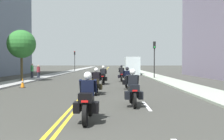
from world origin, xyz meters
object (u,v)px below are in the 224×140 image
traffic_light_near (155,53)px  motorcycle_1 (133,91)px  motorcycle_0 (88,101)px  pedestrian_0 (32,71)px  motorcycle_2 (96,83)px  street_tree_0 (22,44)px  motorcycle_3 (128,80)px  parked_truck (132,67)px  motorcycle_4 (103,77)px  motorcycle_5 (122,75)px  traffic_light_far (75,57)px  traffic_cone_1 (23,83)px  pedestrian_1 (39,72)px

traffic_light_near → motorcycle_1: bearing=-102.1°
motorcycle_0 → pedestrian_0: (-8.68, 22.06, 0.27)m
motorcycle_2 → street_tree_0: bearing=127.3°
motorcycle_1 → motorcycle_2: size_ratio=1.00×
motorcycle_1 → motorcycle_3: size_ratio=1.00×
motorcycle_0 → motorcycle_3: 10.42m
motorcycle_0 → motorcycle_1: bearing=61.1°
motorcycle_3 → traffic_light_near: 12.59m
parked_truck → motorcycle_3: bearing=-95.1°
parked_truck → motorcycle_4: bearing=-101.6°
motorcycle_4 → motorcycle_5: motorcycle_5 is taller
traffic_light_near → traffic_light_far: 28.86m
pedestrian_0 → motorcycle_1: bearing=-144.8°
motorcycle_5 → pedestrian_0: pedestrian_0 is taller
traffic_cone_1 → motorcycle_3: bearing=-6.0°
motorcycle_1 → motorcycle_3: (0.20, 7.31, -0.02)m
motorcycle_1 → pedestrian_0: pedestrian_0 is taller
street_tree_0 → parked_truck: size_ratio=0.81×
traffic_light_near → traffic_light_far: size_ratio=0.99×
traffic_light_far → street_tree_0: street_tree_0 is taller
motorcycle_4 → traffic_light_far: size_ratio=0.48×
motorcycle_3 → street_tree_0: size_ratio=0.42×
motorcycle_0 → motorcycle_1: (1.69, 2.95, 0.01)m
traffic_light_far → pedestrian_0: (-1.30, -25.61, -2.17)m
traffic_light_far → motorcycle_1: bearing=-78.5°
motorcycle_4 → motorcycle_3: bearing=-61.2°
motorcycle_1 → street_tree_0: bearing=122.5°
motorcycle_1 → motorcycle_2: motorcycle_1 is taller
traffic_light_far → motorcycle_0: bearing=-81.2°
traffic_cone_1 → traffic_light_near: (11.74, 10.90, 2.67)m
traffic_cone_1 → street_tree_0: (-2.48, 6.86, 3.42)m
pedestrian_1 → street_tree_0: 4.82m
pedestrian_0 → traffic_light_far: bearing=3.8°
motorcycle_1 → traffic_cone_1: motorcycle_1 is taller
motorcycle_4 → traffic_cone_1: 6.71m
traffic_light_near → parked_truck: (-1.80, 11.53, -1.76)m
traffic_light_far → pedestrian_1: bearing=-91.0°
motorcycle_5 → pedestrian_1: 10.34m
motorcycle_5 → traffic_light_far: bearing=106.7°
traffic_light_near → motorcycle_2: bearing=-111.7°
motorcycle_1 → motorcycle_5: motorcycle_5 is taller
pedestrian_0 → motorcycle_4: bearing=-125.7°
motorcycle_1 → motorcycle_4: motorcycle_4 is taller
motorcycle_0 → traffic_light_far: size_ratio=0.49×
motorcycle_1 → pedestrian_1: pedestrian_1 is taller
motorcycle_0 → traffic_cone_1: bearing=119.2°
motorcycle_0 → parked_truck: bearing=84.1°
motorcycle_1 → pedestrian_0: bearing=116.9°
pedestrian_1 → street_tree_0: size_ratio=0.31×
traffic_cone_1 → pedestrian_0: bearing=103.9°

